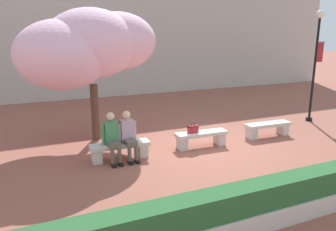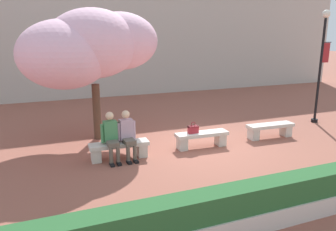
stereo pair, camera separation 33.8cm
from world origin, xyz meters
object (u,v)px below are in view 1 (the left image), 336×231
(stone_bench_west_end, at_px, (120,149))
(stone_bench_center, at_px, (268,128))
(handbag, at_px, (193,129))
(lamp_post_with_banner, at_px, (316,56))
(stone_bench_near_west, at_px, (201,137))
(cherry_tree_main, at_px, (87,47))
(person_seated_left, at_px, (112,136))
(person_seated_right, at_px, (128,134))

(stone_bench_west_end, bearing_deg, stone_bench_center, 0.00)
(handbag, distance_m, lamp_post_with_banner, 5.91)
(stone_bench_near_west, distance_m, cherry_tree_main, 4.26)
(person_seated_left, relative_size, cherry_tree_main, 0.31)
(person_seated_left, xyz_separation_m, cherry_tree_main, (-0.13, 2.02, 2.15))
(handbag, bearing_deg, cherry_tree_main, 142.36)
(stone_bench_west_end, distance_m, handbag, 2.20)
(lamp_post_with_banner, bearing_deg, person_seated_left, -173.01)
(person_seated_right, height_order, lamp_post_with_banner, lamp_post_with_banner)
(stone_bench_west_end, xyz_separation_m, stone_bench_near_west, (2.45, 0.00, 0.00))
(handbag, bearing_deg, stone_bench_near_west, -4.73)
(stone_bench_center, distance_m, person_seated_left, 5.13)
(stone_bench_near_west, bearing_deg, stone_bench_west_end, 180.00)
(stone_bench_near_west, bearing_deg, handbag, 175.27)
(person_seated_right, distance_m, cherry_tree_main, 3.00)
(stone_bench_center, bearing_deg, lamp_post_with_banner, 18.06)
(person_seated_right, relative_size, lamp_post_with_banner, 0.32)
(stone_bench_center, bearing_deg, stone_bench_near_west, 180.00)
(person_seated_left, height_order, lamp_post_with_banner, lamp_post_with_banner)
(stone_bench_center, distance_m, cherry_tree_main, 6.15)
(stone_bench_center, bearing_deg, cherry_tree_main, 159.46)
(person_seated_left, bearing_deg, cherry_tree_main, 93.64)
(person_seated_left, distance_m, lamp_post_with_banner, 8.18)
(stone_bench_center, distance_m, person_seated_right, 4.71)
(person_seated_right, bearing_deg, person_seated_left, -179.99)
(person_seated_right, height_order, cherry_tree_main, cherry_tree_main)
(handbag, xyz_separation_m, cherry_tree_main, (-2.52, 1.94, 2.27))
(stone_bench_center, relative_size, person_seated_right, 1.23)
(stone_bench_west_end, distance_m, lamp_post_with_banner, 8.07)
(stone_bench_west_end, distance_m, person_seated_right, 0.46)
(cherry_tree_main, bearing_deg, handbag, -37.64)
(stone_bench_west_end, bearing_deg, person_seated_right, -13.91)
(lamp_post_with_banner, bearing_deg, stone_bench_west_end, -173.21)
(stone_bench_center, relative_size, cherry_tree_main, 0.38)
(handbag, height_order, cherry_tree_main, cherry_tree_main)
(stone_bench_near_west, relative_size, person_seated_left, 1.23)
(stone_bench_near_west, distance_m, person_seated_right, 2.27)
(person_seated_left, relative_size, person_seated_right, 1.00)
(handbag, bearing_deg, lamp_post_with_banner, 9.19)
(stone_bench_west_end, bearing_deg, cherry_tree_main, 99.80)
(stone_bench_west_end, xyz_separation_m, stone_bench_center, (4.90, 0.00, 0.00))
(person_seated_left, distance_m, handbag, 2.39)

